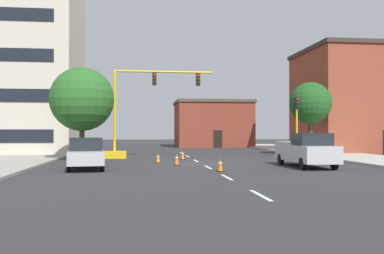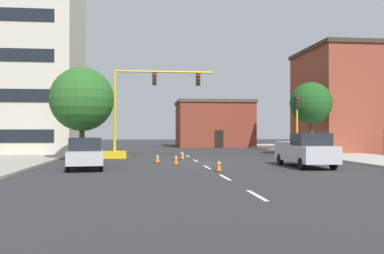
{
  "view_description": "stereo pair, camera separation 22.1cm",
  "coord_description": "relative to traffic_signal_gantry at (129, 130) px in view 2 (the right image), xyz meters",
  "views": [
    {
      "loc": [
        -3.91,
        -27.73,
        2.11
      ],
      "look_at": [
        0.05,
        5.22,
        2.42
      ],
      "focal_mm": 40.26,
      "sensor_mm": 36.0,
      "label": 1
    },
    {
      "loc": [
        -3.69,
        -27.75,
        2.11
      ],
      "look_at": [
        0.05,
        5.22,
        2.42
      ],
      "focal_mm": 40.26,
      "sensor_mm": 36.0,
      "label": 2
    }
  ],
  "objects": [
    {
      "name": "ground_plane",
      "position": [
        4.82,
        -5.92,
        -2.21
      ],
      "size": [
        160.0,
        160.0,
        0.0
      ],
      "primitive_type": "plane",
      "color": "#2D2D30"
    },
    {
      "name": "sidewalk_left",
      "position": [
        -7.98,
        2.08,
        -2.14
      ],
      "size": [
        6.0,
        56.0,
        0.14
      ],
      "primitive_type": "cube",
      "color": "#9E998E",
      "rests_on": "ground_plane"
    },
    {
      "name": "sidewalk_right",
      "position": [
        17.62,
        2.08,
        -2.14
      ],
      "size": [
        6.0,
        56.0,
        0.14
      ],
      "primitive_type": "cube",
      "color": "#B2ADA3",
      "rests_on": "ground_plane"
    },
    {
      "name": "lane_stripe_seg_0",
      "position": [
        4.82,
        -19.92,
        -2.21
      ],
      "size": [
        0.16,
        2.4,
        0.01
      ],
      "primitive_type": "cube",
      "color": "silver",
      "rests_on": "ground_plane"
    },
    {
      "name": "lane_stripe_seg_1",
      "position": [
        4.82,
        -14.42,
        -2.21
      ],
      "size": [
        0.16,
        2.4,
        0.01
      ],
      "primitive_type": "cube",
      "color": "silver",
      "rests_on": "ground_plane"
    },
    {
      "name": "lane_stripe_seg_2",
      "position": [
        4.82,
        -8.92,
        -2.21
      ],
      "size": [
        0.16,
        2.4,
        0.01
      ],
      "primitive_type": "cube",
      "color": "silver",
      "rests_on": "ground_plane"
    },
    {
      "name": "lane_stripe_seg_3",
      "position": [
        4.82,
        -3.42,
        -2.21
      ],
      "size": [
        0.16,
        2.4,
        0.01
      ],
      "primitive_type": "cube",
      "color": "silver",
      "rests_on": "ground_plane"
    },
    {
      "name": "lane_stripe_seg_4",
      "position": [
        4.82,
        2.08,
        -2.21
      ],
      "size": [
        0.16,
        2.4,
        0.01
      ],
      "primitive_type": "cube",
      "color": "silver",
      "rests_on": "ground_plane"
    },
    {
      "name": "lane_stripe_seg_5",
      "position": [
        4.82,
        7.58,
        -2.21
      ],
      "size": [
        0.16,
        2.4,
        0.01
      ],
      "primitive_type": "cube",
      "color": "silver",
      "rests_on": "ground_plane"
    },
    {
      "name": "building_tall_left",
      "position": [
        -11.91,
        8.67,
        8.09
      ],
      "size": [
        14.06,
        10.81,
        20.59
      ],
      "color": "beige",
      "rests_on": "ground_plane"
    },
    {
      "name": "building_brick_center",
      "position": [
        10.64,
        23.94,
        0.89
      ],
      "size": [
        10.08,
        8.43,
        6.18
      ],
      "color": "brown",
      "rests_on": "ground_plane"
    },
    {
      "name": "building_row_right",
      "position": [
        23.17,
        7.78,
        3.01
      ],
      "size": [
        11.7,
        10.38,
        10.42
      ],
      "color": "brown",
      "rests_on": "ground_plane"
    },
    {
      "name": "traffic_signal_gantry",
      "position": [
        0.0,
        0.0,
        0.0
      ],
      "size": [
        8.55,
        1.2,
        6.83
      ],
      "color": "yellow",
      "rests_on": "ground_plane"
    },
    {
      "name": "traffic_light_pole_right",
      "position": [
        13.11,
        -1.15,
        1.32
      ],
      "size": [
        0.32,
        0.47,
        4.8
      ],
      "color": "yellow",
      "rests_on": "ground_plane"
    },
    {
      "name": "tree_right_mid",
      "position": [
        15.67,
        2.39,
        2.32
      ],
      "size": [
        3.65,
        3.65,
        6.38
      ],
      "color": "#4C3823",
      "rests_on": "ground_plane"
    },
    {
      "name": "tree_left_near",
      "position": [
        -3.18,
        -2.69,
        2.13
      ],
      "size": [
        4.5,
        4.5,
        6.61
      ],
      "color": "#4C3823",
      "rests_on": "ground_plane"
    },
    {
      "name": "pickup_truck_silver",
      "position": [
        10.56,
        -9.46,
        -1.24
      ],
      "size": [
        2.02,
        5.4,
        1.99
      ],
      "color": "#BCBCC1",
      "rests_on": "ground_plane"
    },
    {
      "name": "sedan_silver_near_left",
      "position": [
        -2.06,
        -9.42,
        -1.32
      ],
      "size": [
        2.35,
        4.68,
        1.74
      ],
      "color": "#B7B7BC",
      "rests_on": "ground_plane"
    },
    {
      "name": "traffic_cone_roadside_a",
      "position": [
        4.03,
        -1.83,
        -1.9
      ],
      "size": [
        0.36,
        0.36,
        0.65
      ],
      "color": "black",
      "rests_on": "ground_plane"
    },
    {
      "name": "traffic_cone_roadside_b",
      "position": [
        5.04,
        -11.64,
        -1.88
      ],
      "size": [
        0.36,
        0.36,
        0.68
      ],
      "color": "black",
      "rests_on": "ground_plane"
    },
    {
      "name": "traffic_cone_roadside_c",
      "position": [
        3.14,
        -7.23,
        -1.85
      ],
      "size": [
        0.36,
        0.36,
        0.74
      ],
      "color": "black",
      "rests_on": "ground_plane"
    },
    {
      "name": "traffic_cone_roadside_d",
      "position": [
        2.06,
        -5.13,
        -1.9
      ],
      "size": [
        0.36,
        0.36,
        0.63
      ],
      "color": "black",
      "rests_on": "ground_plane"
    }
  ]
}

